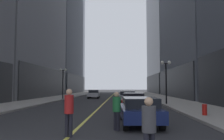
% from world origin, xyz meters
% --- Properties ---
extents(ground_plane, '(200.00, 200.00, 0.00)m').
position_xyz_m(ground_plane, '(0.00, 35.00, 0.00)').
color(ground_plane, '#2D2D30').
extents(sidewalk_left, '(4.50, 78.00, 0.15)m').
position_xyz_m(sidewalk_left, '(-8.25, 35.00, 0.07)').
color(sidewalk_left, '#9E9991').
rests_on(sidewalk_left, ground).
extents(sidewalk_right, '(4.50, 78.00, 0.15)m').
position_xyz_m(sidewalk_right, '(8.25, 35.00, 0.07)').
color(sidewalk_right, '#9E9991').
rests_on(sidewalk_right, ground).
extents(lane_centre_stripe, '(0.16, 70.00, 0.01)m').
position_xyz_m(lane_centre_stripe, '(0.00, 35.00, 0.00)').
color(lane_centre_stripe, '#E5D64C').
rests_on(lane_centre_stripe, ground).
extents(building_right_far, '(14.71, 26.00, 46.44)m').
position_xyz_m(building_right_far, '(17.75, 60.00, 23.15)').
color(building_right_far, slate).
rests_on(building_right_far, ground).
extents(car_navy, '(1.96, 4.69, 1.32)m').
position_xyz_m(car_navy, '(2.83, 7.37, 0.72)').
color(car_navy, '#141E4C').
rests_on(car_navy, ground).
extents(car_red, '(2.05, 4.23, 1.32)m').
position_xyz_m(car_red, '(2.98, 15.39, 0.72)').
color(car_red, '#B21919').
rests_on(car_red, ground).
extents(car_grey, '(2.08, 4.50, 1.32)m').
position_xyz_m(car_grey, '(2.70, 23.55, 0.72)').
color(car_grey, slate).
rests_on(car_grey, ground).
extents(car_silver, '(1.87, 4.40, 1.32)m').
position_xyz_m(car_silver, '(-2.45, 32.69, 0.72)').
color(car_silver, '#B7B7BC').
rests_on(car_silver, ground).
extents(pedestrian_in_green_parka, '(0.48, 0.48, 1.62)m').
position_xyz_m(pedestrian_in_green_parka, '(1.75, 5.82, 0.94)').
color(pedestrian_in_green_parka, black).
rests_on(pedestrian_in_green_parka, ground).
extents(pedestrian_in_red_jacket, '(0.42, 0.42, 1.76)m').
position_xyz_m(pedestrian_in_red_jacket, '(0.01, 4.48, 1.03)').
color(pedestrian_in_red_jacket, black).
rests_on(pedestrian_in_red_jacket, ground).
extents(pedestrian_with_orange_bag, '(0.47, 0.47, 1.60)m').
position_xyz_m(pedestrian_with_orange_bag, '(2.60, 1.50, 0.93)').
color(pedestrian_with_orange_bag, black).
rests_on(pedestrian_with_orange_bag, ground).
extents(street_lamp_left_far, '(1.06, 0.36, 4.43)m').
position_xyz_m(street_lamp_left_far, '(-6.40, 28.43, 3.26)').
color(street_lamp_left_far, black).
rests_on(street_lamp_left_far, ground).
extents(street_lamp_right_mid, '(1.06, 0.36, 4.43)m').
position_xyz_m(street_lamp_right_mid, '(6.40, 19.08, 3.26)').
color(street_lamp_right_mid, black).
rests_on(street_lamp_right_mid, ground).
extents(fire_hydrant_right, '(0.28, 0.28, 0.80)m').
position_xyz_m(fire_hydrant_right, '(6.90, 10.01, 0.40)').
color(fire_hydrant_right, red).
rests_on(fire_hydrant_right, ground).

